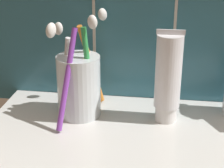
{
  "coord_description": "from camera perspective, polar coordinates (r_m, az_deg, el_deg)",
  "views": [
    {
      "loc": [
        -0.62,
        -51.29,
        31.97
      ],
      "look_at": [
        -8.07,
        2.19,
        9.39
      ],
      "focal_mm": 60.0,
      "sensor_mm": 36.0,
      "label": 1
    }
  ],
  "objects": [
    {
      "name": "toothpaste_tube",
      "position": [
        0.61,
        8.54,
        1.05
      ],
      "size": [
        4.46,
        4.24,
        15.58
      ],
      "color": "white",
      "rests_on": "sink_counter"
    },
    {
      "name": "sink_counter",
      "position": [
        0.6,
        7.46,
        -8.65
      ],
      "size": [
        57.62,
        28.9,
        2.0
      ],
      "primitive_type": "cube",
      "color": "silver",
      "rests_on": "ground"
    },
    {
      "name": "toothbrush_cup",
      "position": [
        0.63,
        -5.07,
        0.09
      ],
      "size": [
        9.11,
        15.5,
        18.01
      ],
      "color": "silver",
      "rests_on": "sink_counter"
    }
  ]
}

